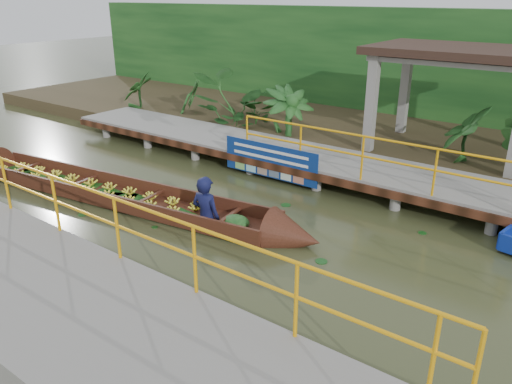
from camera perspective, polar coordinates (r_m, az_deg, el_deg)
The scene contains 9 objects.
ground at distance 10.76m, azimuth -5.01°, elevation -2.82°, with size 80.00×80.00×0.00m, color #34371B.
land_strip at distance 16.70m, azimuth 12.24°, elevation 6.63°, with size 30.00×8.00×0.45m, color #372F1B.
far_dock at distance 13.15m, azimuth 4.87°, elevation 4.09°, with size 16.00×2.06×1.66m.
near_dock at distance 7.59m, azimuth -20.84°, elevation -13.19°, with size 18.00×2.40×1.73m.
pavilion at distance 14.12m, azimuth 22.34°, elevation 13.55°, with size 4.40×3.00×3.00m.
foliage_backdrop at distance 18.63m, azimuth 16.03°, elevation 13.43°, with size 30.00×0.80×4.00m, color #133D17.
vendor_boat at distance 11.76m, azimuth -14.83°, elevation 0.08°, with size 10.34×2.35×2.29m.
blue_banner at distance 12.50m, azimuth 1.60°, elevation 3.59°, with size 2.75×0.04×0.86m.
tropical_plants at distance 15.41m, azimuth 3.03°, elevation 9.58°, with size 14.20×1.20×1.51m.
Camera 1 is at (6.54, -7.27, 4.48)m, focal length 35.00 mm.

